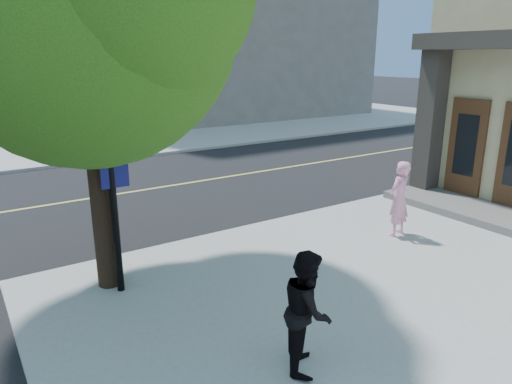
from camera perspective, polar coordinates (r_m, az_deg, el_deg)
ground at (r=9.53m, az=-22.63°, el=-9.10°), size 140.00×140.00×0.00m
road_ew at (r=13.72m, az=-26.38°, el=-1.88°), size 140.00×9.00×0.01m
sidewalk_ne at (r=33.77m, az=-7.20°, el=9.64°), size 29.00×25.00×0.12m
filler_ne at (r=34.38m, az=-7.24°, el=21.55°), size 18.00×16.00×14.00m
man_on_phone at (r=10.47m, az=16.94°, el=-0.78°), size 0.66×0.50×1.63m
pedestrian at (r=5.93m, az=6.26°, el=-14.07°), size 0.93×0.95×1.55m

